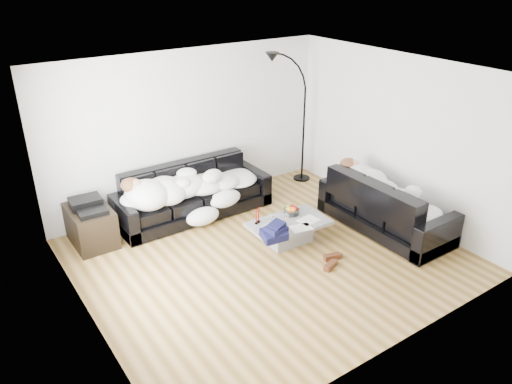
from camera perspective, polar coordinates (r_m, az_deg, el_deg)
ground at (r=7.18m, az=1.36°, el=-7.35°), size 5.00×5.00×0.00m
wall_back at (r=8.38m, az=-7.62°, el=7.19°), size 5.00×0.02×2.60m
wall_left at (r=5.63m, az=-19.69°, el=-3.55°), size 0.02×4.50×2.60m
wall_right at (r=8.20m, az=15.88°, el=6.02°), size 0.02×4.50×2.60m
ceiling at (r=6.18m, az=1.62°, el=13.39°), size 5.00×5.00×0.00m
sofa_back at (r=8.17m, az=-7.21°, el=0.03°), size 2.55×0.88×0.83m
sofa_right at (r=7.94m, az=14.64°, el=-1.29°), size 0.91×2.12×0.86m
sleeper_back at (r=8.04m, az=-7.13°, el=1.32°), size 2.16×0.74×0.43m
sleeper_right at (r=7.85m, az=14.81°, el=0.10°), size 0.77×1.82×0.44m
teal_cushion at (r=8.18m, az=11.19°, el=2.11°), size 0.42×0.38×0.20m
coffee_table at (r=7.45m, az=3.75°, el=-4.59°), size 1.19×0.72×0.34m
fruit_bowl at (r=7.55m, az=4.07°, el=-2.04°), size 0.30×0.30×0.15m
wine_glass_a at (r=7.28m, az=1.86°, el=-3.03°), size 0.08×0.08×0.16m
wine_glass_b at (r=7.15m, az=1.60°, el=-3.61°), size 0.08×0.08×0.15m
wine_glass_c at (r=7.24m, az=3.48°, el=-3.09°), size 0.10×0.10×0.19m
candle_left at (r=7.24m, az=0.02°, el=-2.86°), size 0.05×0.05×0.23m
candle_right at (r=7.28m, az=0.30°, el=-2.63°), size 0.05×0.05×0.25m
newspaper_a at (r=7.43m, az=5.99°, el=-3.21°), size 0.34×0.27×0.01m
newspaper_b at (r=7.21m, az=5.18°, el=-4.07°), size 0.35×0.28×0.01m
navy_jacket at (r=6.89m, az=2.01°, el=-3.92°), size 0.38×0.32×0.18m
shoes at (r=7.07m, az=8.59°, el=-7.83°), size 0.44×0.34×0.09m
av_cabinet at (r=7.75m, az=-18.33°, el=-3.69°), size 0.57×0.83×0.57m
stereo at (r=7.60m, az=-18.69°, el=-1.38°), size 0.46×0.36×0.13m
floor_lamp at (r=9.28m, az=5.48°, el=7.66°), size 0.85×0.59×2.16m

